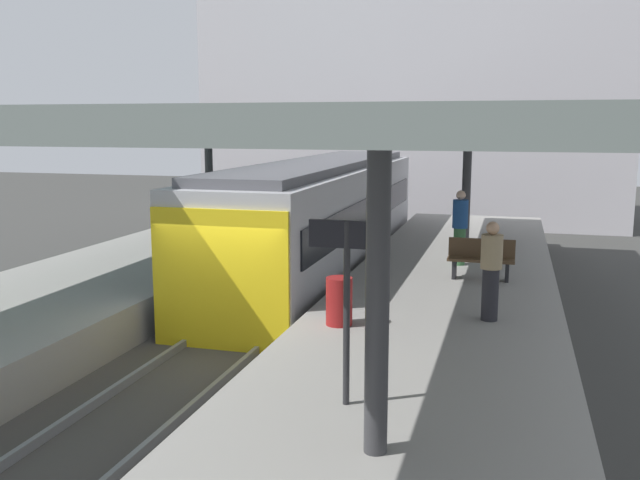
# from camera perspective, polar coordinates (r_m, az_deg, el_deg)

# --- Properties ---
(ground_plane) EXTENTS (80.00, 80.00, 0.00)m
(ground_plane) POSITION_cam_1_polar(r_m,az_deg,el_deg) (13.18, -7.81, -9.53)
(ground_plane) COLOR #383835
(platform_left) EXTENTS (4.40, 28.00, 1.00)m
(platform_left) POSITION_cam_1_polar(r_m,az_deg,el_deg) (14.91, -21.44, -5.84)
(platform_left) COLOR gray
(platform_left) RESTS_ON ground_plane
(platform_right) EXTENTS (4.40, 28.00, 1.00)m
(platform_right) POSITION_cam_1_polar(r_m,az_deg,el_deg) (12.07, 9.13, -8.87)
(platform_right) COLOR gray
(platform_right) RESTS_ON ground_plane
(track_ballast) EXTENTS (3.20, 28.00, 0.20)m
(track_ballast) POSITION_cam_1_polar(r_m,az_deg,el_deg) (13.15, -7.82, -9.12)
(track_ballast) COLOR #423F3D
(track_ballast) RESTS_ON ground_plane
(rail_near_side) EXTENTS (0.08, 28.00, 0.14)m
(rail_near_side) POSITION_cam_1_polar(r_m,az_deg,el_deg) (13.39, -10.69, -8.09)
(rail_near_side) COLOR slate
(rail_near_side) RESTS_ON track_ballast
(rail_far_side) EXTENTS (0.08, 28.00, 0.14)m
(rail_far_side) POSITION_cam_1_polar(r_m,az_deg,el_deg) (12.83, -4.85, -8.73)
(rail_far_side) COLOR slate
(rail_far_side) RESTS_ON track_ballast
(commuter_train) EXTENTS (2.78, 13.74, 3.10)m
(commuter_train) POSITION_cam_1_polar(r_m,az_deg,el_deg) (18.91, 0.11, 1.80)
(commuter_train) COLOR #ADADB2
(commuter_train) RESTS_ON track_ballast
(canopy_left) EXTENTS (4.18, 21.00, 3.20)m
(canopy_left) POSITION_cam_1_polar(r_m,az_deg,el_deg) (15.55, -19.14, 8.28)
(canopy_left) COLOR #333335
(canopy_left) RESTS_ON platform_left
(canopy_right) EXTENTS (4.18, 21.00, 3.38)m
(canopy_right) POSITION_cam_1_polar(r_m,az_deg,el_deg) (12.85, 10.32, 9.25)
(canopy_right) COLOR #333335
(canopy_right) RESTS_ON platform_right
(platform_bench) EXTENTS (1.40, 0.41, 0.86)m
(platform_bench) POSITION_cam_1_polar(r_m,az_deg,el_deg) (15.15, 13.15, -1.43)
(platform_bench) COLOR black
(platform_bench) RESTS_ON platform_right
(platform_sign) EXTENTS (0.90, 0.08, 2.21)m
(platform_sign) POSITION_cam_1_polar(r_m,az_deg,el_deg) (7.98, 2.23, -2.56)
(platform_sign) COLOR #262628
(platform_sign) RESTS_ON platform_right
(litter_bin) EXTENTS (0.44, 0.44, 0.80)m
(litter_bin) POSITION_cam_1_polar(r_m,az_deg,el_deg) (11.45, 1.59, -5.07)
(litter_bin) COLOR maroon
(litter_bin) RESTS_ON platform_right
(passenger_near_bench) EXTENTS (0.36, 0.36, 1.69)m
(passenger_near_bench) POSITION_cam_1_polar(r_m,az_deg,el_deg) (11.94, 13.94, -2.38)
(passenger_near_bench) COLOR #232328
(passenger_near_bench) RESTS_ON platform_right
(passenger_mid_platform) EXTENTS (0.36, 0.36, 1.76)m
(passenger_mid_platform) POSITION_cam_1_polar(r_m,az_deg,el_deg) (16.49, 11.47, 1.12)
(passenger_mid_platform) COLOR #386B3D
(passenger_mid_platform) RESTS_ON platform_right
(station_building_backdrop) EXTENTS (18.00, 6.00, 11.00)m
(station_building_backdrop) POSITION_cam_1_polar(r_m,az_deg,el_deg) (31.74, 7.68, 11.71)
(station_building_backdrop) COLOR #B7B2B7
(station_building_backdrop) RESTS_ON ground_plane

